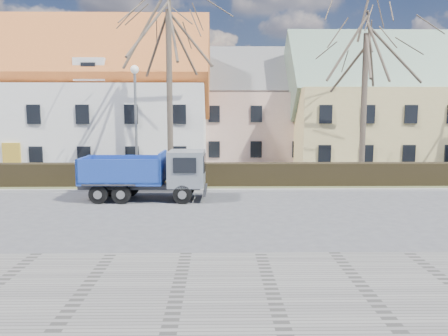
{
  "coord_description": "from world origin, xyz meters",
  "views": [
    {
      "loc": [
        0.95,
        -18.62,
        4.27
      ],
      "look_at": [
        1.25,
        2.05,
        1.6
      ],
      "focal_mm": 35.0,
      "sensor_mm": 36.0,
      "label": 1
    }
  ],
  "objects_px": {
    "streetlight": "(136,125)",
    "cart_frame": "(160,185)",
    "dump_truck": "(140,174)",
    "parked_car_a": "(109,166)"
  },
  "relations": [
    {
      "from": "dump_truck",
      "to": "streetlight",
      "type": "relative_size",
      "value": 0.89
    },
    {
      "from": "dump_truck",
      "to": "parked_car_a",
      "type": "xyz_separation_m",
      "value": [
        -3.43,
        7.6,
        -0.55
      ]
    },
    {
      "from": "streetlight",
      "to": "cart_frame",
      "type": "height_order",
      "value": "streetlight"
    },
    {
      "from": "cart_frame",
      "to": "streetlight",
      "type": "bearing_deg",
      "value": 125.33
    },
    {
      "from": "dump_truck",
      "to": "cart_frame",
      "type": "xyz_separation_m",
      "value": [
        0.66,
        2.28,
        -0.89
      ]
    },
    {
      "from": "dump_truck",
      "to": "cart_frame",
      "type": "relative_size",
      "value": 8.04
    },
    {
      "from": "dump_truck",
      "to": "parked_car_a",
      "type": "height_order",
      "value": "dump_truck"
    },
    {
      "from": "cart_frame",
      "to": "parked_car_a",
      "type": "bearing_deg",
      "value": 127.56
    },
    {
      "from": "dump_truck",
      "to": "parked_car_a",
      "type": "distance_m",
      "value": 8.35
    },
    {
      "from": "dump_truck",
      "to": "parked_car_a",
      "type": "bearing_deg",
      "value": 115.36
    }
  ]
}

